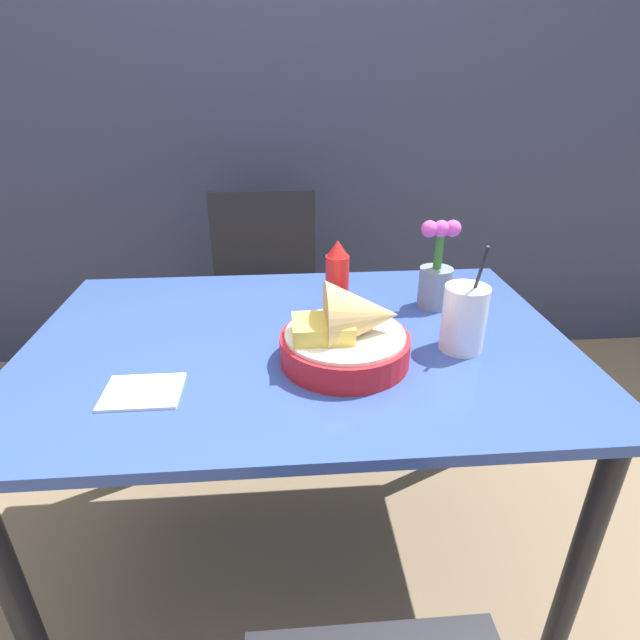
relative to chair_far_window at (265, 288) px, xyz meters
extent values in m
plane|color=#7A664C|center=(0.10, -0.78, -0.53)|extent=(12.00, 12.00, 0.00)
cube|color=#2D334C|center=(0.10, 0.46, 0.77)|extent=(7.00, 0.06, 2.60)
cube|color=#334C9E|center=(0.10, -0.78, 0.18)|extent=(1.23, 0.83, 0.02)
cylinder|color=black|center=(-0.45, -1.14, -0.18)|extent=(0.05, 0.05, 0.70)
cylinder|color=black|center=(0.66, -1.14, -0.18)|extent=(0.05, 0.05, 0.70)
cylinder|color=black|center=(-0.45, -0.43, -0.18)|extent=(0.05, 0.05, 0.70)
cylinder|color=black|center=(0.66, -0.43, -0.18)|extent=(0.05, 0.05, 0.70)
cylinder|color=black|center=(-0.18, -0.27, -0.31)|extent=(0.03, 0.03, 0.45)
cylinder|color=black|center=(0.18, -0.27, -0.31)|extent=(0.03, 0.03, 0.45)
cylinder|color=black|center=(-0.18, 0.09, -0.31)|extent=(0.03, 0.03, 0.45)
cylinder|color=black|center=(0.18, 0.09, -0.31)|extent=(0.03, 0.03, 0.45)
cube|color=black|center=(0.00, -0.09, -0.07)|extent=(0.40, 0.40, 0.02)
cube|color=black|center=(0.00, 0.09, 0.15)|extent=(0.40, 0.03, 0.41)
cylinder|color=red|center=(0.19, -0.89, 0.22)|extent=(0.27, 0.27, 0.06)
cylinder|color=white|center=(0.19, -0.89, 0.26)|extent=(0.25, 0.25, 0.01)
cone|color=tan|center=(0.23, -0.89, 0.30)|extent=(0.15, 0.15, 0.15)
cube|color=#E5C14C|center=(0.15, -0.90, 0.27)|extent=(0.12, 0.10, 0.04)
cylinder|color=red|center=(0.20, -0.66, 0.27)|extent=(0.06, 0.06, 0.15)
cone|color=red|center=(0.20, -0.66, 0.36)|extent=(0.05, 0.05, 0.04)
cylinder|color=silver|center=(0.46, -0.86, 0.27)|extent=(0.09, 0.09, 0.15)
cylinder|color=black|center=(0.46, -0.86, 0.25)|extent=(0.09, 0.09, 0.12)
cylinder|color=black|center=(0.47, -0.86, 0.33)|extent=(0.01, 0.08, 0.21)
cylinder|color=gray|center=(0.46, -0.63, 0.25)|extent=(0.08, 0.08, 0.10)
cylinder|color=#33722D|center=(0.46, -0.63, 0.34)|extent=(0.02, 0.02, 0.09)
sphere|color=#D14CB2|center=(0.46, -0.63, 0.40)|extent=(0.04, 0.04, 0.04)
sphere|color=#D14CB2|center=(0.43, -0.63, 0.40)|extent=(0.04, 0.04, 0.04)
sphere|color=#D14CB2|center=(0.49, -0.63, 0.40)|extent=(0.04, 0.04, 0.04)
cube|color=white|center=(-0.20, -0.98, 0.20)|extent=(0.14, 0.12, 0.01)
camera|label=1|loc=(0.07, -1.79, 0.73)|focal=28.00mm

